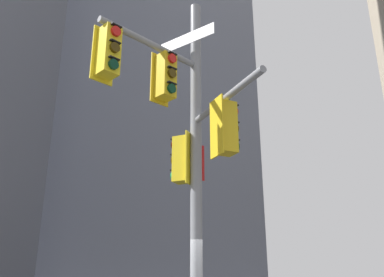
{
  "coord_description": "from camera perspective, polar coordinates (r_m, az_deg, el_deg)",
  "views": [
    {
      "loc": [
        0.48,
        -8.28,
        1.74
      ],
      "look_at": [
        -0.1,
        0.25,
        4.72
      ],
      "focal_mm": 38.16,
      "sensor_mm": 36.0,
      "label": 1
    }
  ],
  "objects": [
    {
      "name": "building_mid_block",
      "position": [
        40.12,
        -3.21,
        18.48
      ],
      "size": [
        13.85,
        13.85,
        52.47
      ],
      "primitive_type": "cube",
      "color": "slate",
      "rests_on": "ground"
    },
    {
      "name": "signal_pole_assembly",
      "position": [
        8.32,
        -1.21,
        0.65
      ],
      "size": [
        3.15,
        2.66,
        8.02
      ],
      "color": "gray",
      "rests_on": "ground"
    }
  ]
}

